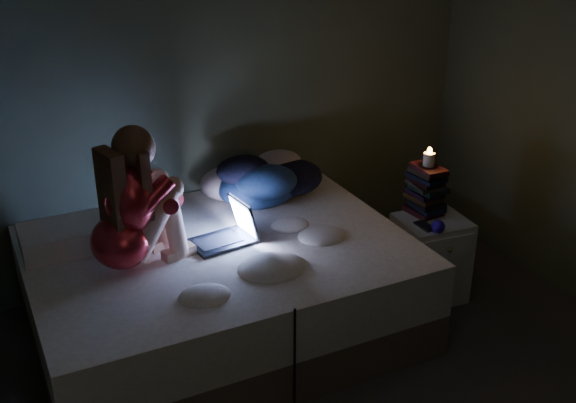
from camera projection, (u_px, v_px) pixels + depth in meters
wall_back at (217, 77)px, 4.35m from camera, size 3.60×0.02×2.60m
bed at (222, 289)px, 3.98m from camera, size 2.06×1.55×0.57m
pillow at (64, 238)px, 3.80m from camera, size 0.46×0.33×0.13m
woman at (117, 203)px, 3.46m from camera, size 0.53×0.41×0.76m
laptop at (220, 223)px, 3.83m from camera, size 0.38×0.29×0.25m
clothes_pile at (258, 177)px, 4.33m from camera, size 0.68×0.61×0.33m
nightstand at (430, 258)px, 4.34m from camera, size 0.43×0.39×0.54m
book_stack at (426, 188)px, 4.23m from camera, size 0.19×0.25×0.35m
candle at (429, 155)px, 4.14m from camera, size 0.07×0.07×0.08m
phone at (427, 227)px, 4.12m from camera, size 0.08×0.15×0.01m
blue_orb at (441, 226)px, 4.05m from camera, size 0.08×0.08×0.08m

